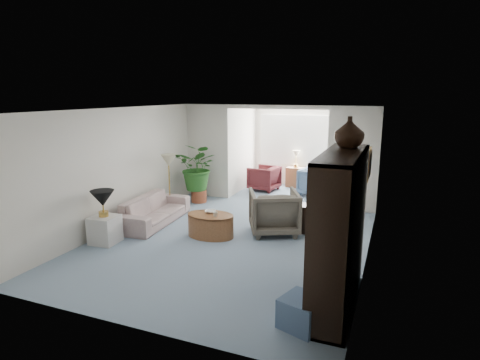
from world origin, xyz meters
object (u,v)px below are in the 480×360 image
at_px(table_lamp, 102,198).
at_px(entertainment_cabinet, 339,232).
at_px(sofa, 154,210).
at_px(sunroom_chair_blue, 315,182).
at_px(floor_lamp, 168,160).
at_px(sunroom_chair_maroon, 264,178).
at_px(coffee_bowl, 210,212).
at_px(cabinet_urn, 349,132).
at_px(side_table_dark, 311,219).
at_px(plant_pot, 199,196).
at_px(coffee_cup, 215,214).
at_px(end_table, 105,230).
at_px(wingback_chair, 274,212).
at_px(coffee_table, 211,225).
at_px(sunroom_table, 295,177).
at_px(framed_picture, 369,164).
at_px(ottoman, 302,313).

distance_m(table_lamp, entertainment_cabinet, 4.46).
xyz_separation_m(sofa, sunroom_chair_blue, (2.78, 3.75, 0.08)).
relative_size(floor_lamp, sunroom_chair_maroon, 0.46).
height_order(coffee_bowl, cabinet_urn, cabinet_urn).
bearing_deg(side_table_dark, plant_pot, 159.10).
xyz_separation_m(coffee_cup, sunroom_chair_blue, (1.13, 4.13, -0.13)).
bearing_deg(sofa, coffee_bowl, -101.31).
relative_size(end_table, side_table_dark, 0.92).
height_order(wingback_chair, sunroom_chair_blue, wingback_chair).
distance_m(coffee_table, sunroom_chair_blue, 4.24).
relative_size(coffee_cup, entertainment_cabinet, 0.05).
bearing_deg(coffee_bowl, sunroom_table, 82.93).
bearing_deg(cabinet_urn, framed_picture, 76.24).
xyz_separation_m(entertainment_cabinet, sunroom_chair_blue, (-1.42, 5.77, -0.66)).
distance_m(entertainment_cabinet, sunroom_chair_blue, 5.98).
height_order(ottoman, sunroom_chair_blue, sunroom_chair_blue).
height_order(table_lamp, sunroom_chair_maroon, table_lamp).
distance_m(end_table, coffee_bowl, 2.03).
distance_m(coffee_cup, sunroom_table, 4.90).
relative_size(coffee_bowl, coffee_cup, 2.07).
relative_size(coffee_cup, ottoman, 0.22).
xyz_separation_m(sunroom_chair_blue, sunroom_table, (-0.75, 0.75, -0.07)).
relative_size(sofa, wingback_chair, 2.07).
bearing_deg(sunroom_chair_maroon, framed_picture, 45.40).
bearing_deg(coffee_table, sunroom_table, 83.67).
bearing_deg(sunroom_chair_maroon, wingback_chair, 30.81).
height_order(table_lamp, coffee_bowl, table_lamp).
xyz_separation_m(end_table, floor_lamp, (0.08, 2.20, 0.99)).
xyz_separation_m(wingback_chair, sunroom_chair_blue, (0.18, 3.37, -0.07)).
xyz_separation_m(sofa, end_table, (-0.20, -1.35, -0.03)).
xyz_separation_m(sofa, sunroom_chair_maroon, (1.28, 3.75, 0.06)).
bearing_deg(side_table_dark, ottoman, -80.02).
relative_size(end_table, plant_pot, 1.31).
bearing_deg(sofa, floor_lamp, 4.15).
bearing_deg(entertainment_cabinet, side_table_dark, 108.34).
height_order(coffee_table, coffee_bowl, coffee_bowl).
height_order(framed_picture, wingback_chair, framed_picture).
distance_m(wingback_chair, sunroom_chair_maroon, 3.62).
distance_m(table_lamp, coffee_cup, 2.12).
bearing_deg(ottoman, coffee_bowl, 134.21).
height_order(cabinet_urn, ottoman, cabinet_urn).
distance_m(end_table, coffee_table, 2.01).
bearing_deg(sunroom_chair_blue, sunroom_chair_maroon, 99.41).
distance_m(coffee_bowl, plant_pot, 2.50).
height_order(coffee_cup, wingback_chair, wingback_chair).
bearing_deg(side_table_dark, end_table, -150.01).
xyz_separation_m(coffee_cup, ottoman, (2.25, -2.32, -0.31)).
xyz_separation_m(wingback_chair, sunroom_table, (-0.57, 4.12, -0.14)).
xyz_separation_m(entertainment_cabinet, sunroom_chair_maroon, (-2.92, 5.77, -0.68)).
xyz_separation_m(framed_picture, side_table_dark, (-1.12, 1.26, -1.41)).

